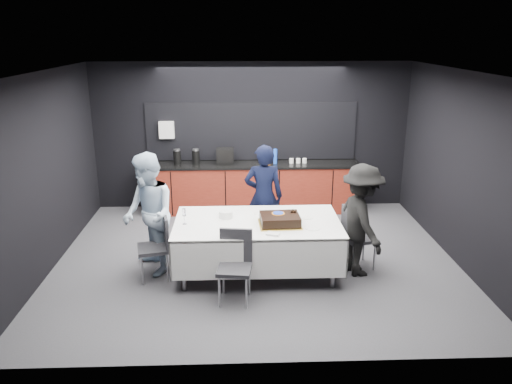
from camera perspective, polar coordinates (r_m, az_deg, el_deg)
ground at (r=7.69m, az=0.03°, el=-7.70°), size 6.00×6.00×0.00m
room_shell at (r=7.08m, az=0.03°, el=5.99°), size 6.04×5.04×2.82m
kitchenette at (r=9.56m, az=-0.57°, el=0.99°), size 4.10×0.64×2.05m
party_table at (r=7.06m, az=0.15°, el=-4.41°), size 2.32×1.32×0.78m
cake_assembly at (r=6.87m, az=2.75°, el=-3.19°), size 0.60×0.49×0.18m
plate_stack at (r=7.14m, az=-3.46°, el=-2.55°), size 0.20×0.20×0.10m
loose_plate_near at (r=6.70m, az=-2.17°, el=-4.36°), size 0.21×0.21×0.01m
loose_plate_right_a at (r=7.18m, az=5.78°, el=-2.89°), size 0.19×0.19×0.01m
loose_plate_right_b at (r=6.81m, az=6.51°, el=-4.10°), size 0.21×0.21×0.01m
loose_plate_far at (r=7.30m, az=0.47°, el=-2.43°), size 0.18×0.18×0.01m
fork_pile at (r=6.55m, az=1.95°, el=-4.81°), size 0.20×0.16×0.03m
champagne_flute at (r=6.92m, az=-8.23°, el=-2.42°), size 0.06×0.06×0.22m
chair_left at (r=7.07m, az=-11.07°, el=-5.65°), size 0.50×0.50×0.92m
chair_right at (r=7.38m, az=11.23°, el=-4.63°), size 0.51×0.51×0.92m
chair_near at (r=6.43m, az=-2.40°, el=-7.81°), size 0.47×0.47×0.92m
person_center at (r=7.86m, az=0.88°, el=-0.53°), size 0.63×0.43×1.67m
person_left at (r=7.15m, az=-12.18°, el=-2.54°), size 0.97×1.05×1.75m
person_right at (r=7.13m, az=11.94°, el=-3.19°), size 0.79×1.14×1.61m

